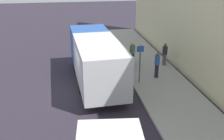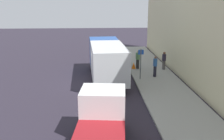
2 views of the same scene
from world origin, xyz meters
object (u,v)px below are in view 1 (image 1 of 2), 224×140
object	(u,v)px
pedestrian_standing	(157,64)
pedestrian_third	(165,54)
traffic_cone_orange	(127,61)
large_utility_truck	(96,58)
pedestrian_walking	(132,53)
street_sign_post	(140,61)

from	to	relation	value
pedestrian_standing	pedestrian_third	world-z (taller)	pedestrian_standing
pedestrian_standing	traffic_cone_orange	distance (m)	3.02
large_utility_truck	pedestrian_walking	distance (m)	3.88
pedestrian_walking	traffic_cone_orange	xyz separation A→B (m)	(-0.35, 0.07, -0.61)
pedestrian_third	traffic_cone_orange	xyz separation A→B (m)	(-2.63, 0.50, -0.56)
large_utility_truck	pedestrian_walking	world-z (taller)	large_utility_truck
pedestrian_walking	pedestrian_third	xyz separation A→B (m)	(2.28, -0.43, -0.05)
large_utility_truck	pedestrian_walking	size ratio (longest dim) A/B	4.80
large_utility_truck	traffic_cone_orange	distance (m)	3.83
pedestrian_third	large_utility_truck	bearing A→B (deg)	113.79
traffic_cone_orange	pedestrian_third	bearing A→B (deg)	-10.80
pedestrian_walking	street_sign_post	world-z (taller)	street_sign_post
large_utility_truck	pedestrian_third	world-z (taller)	large_utility_truck
pedestrian_standing	large_utility_truck	bearing A→B (deg)	-97.29
traffic_cone_orange	large_utility_truck	bearing A→B (deg)	-135.07
pedestrian_standing	traffic_cone_orange	xyz separation A→B (m)	(-1.33, 2.64, -0.62)
large_utility_truck	street_sign_post	size ratio (longest dim) A/B	3.40
pedestrian_walking	street_sign_post	size ratio (longest dim) A/B	0.71
pedestrian_walking	pedestrian_standing	bearing A→B (deg)	14.00
large_utility_truck	pedestrian_third	xyz separation A→B (m)	(5.19, 2.05, -0.69)
large_utility_truck	pedestrian_standing	bearing A→B (deg)	-4.32
pedestrian_third	street_sign_post	distance (m)	3.78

